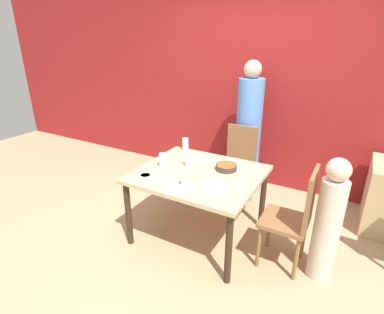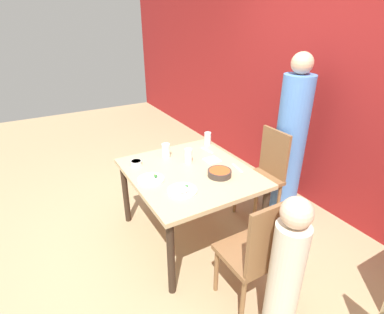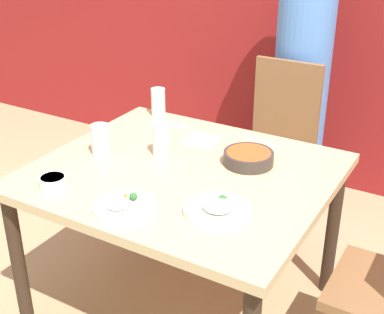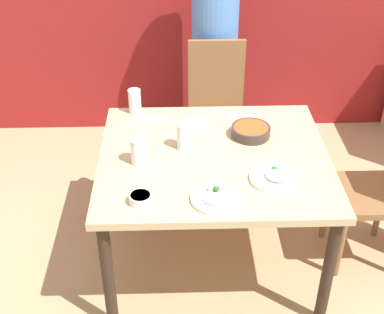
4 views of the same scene
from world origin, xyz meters
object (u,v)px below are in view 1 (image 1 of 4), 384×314
(chair_adult_spot, at_px, (238,163))
(bowl_curry, at_px, (226,167))
(chair_child_spot, at_px, (294,216))
(person_child, at_px, (328,223))
(person_adult, at_px, (248,134))
(plate_rice_adult, at_px, (215,187))
(glass_water_tall, at_px, (163,160))

(chair_adult_spot, xyz_separation_m, bowl_curry, (0.13, -0.69, 0.24))
(chair_child_spot, height_order, person_child, person_child)
(person_adult, bearing_deg, bowl_curry, -82.45)
(chair_child_spot, xyz_separation_m, person_child, (0.27, -0.00, 0.02))
(plate_rice_adult, bearing_deg, chair_child_spot, 19.58)
(chair_child_spot, bearing_deg, person_child, 90.00)
(person_child, relative_size, bowl_curry, 5.27)
(person_child, distance_m, bowl_curry, 1.04)
(person_child, bearing_deg, bowl_curry, 169.92)
(person_child, bearing_deg, plate_rice_adult, -165.86)
(person_adult, relative_size, plate_rice_adult, 7.11)
(chair_adult_spot, bearing_deg, glass_water_tall, -116.68)
(chair_adult_spot, distance_m, bowl_curry, 0.74)
(bowl_curry, bearing_deg, chair_adult_spot, 101.06)
(person_child, xyz_separation_m, plate_rice_adult, (-0.93, -0.24, 0.21))
(person_child, height_order, bowl_curry, person_child)
(bowl_curry, distance_m, plate_rice_adult, 0.42)
(person_adult, distance_m, plate_rice_adult, 1.44)
(chair_adult_spot, bearing_deg, plate_rice_adult, -79.54)
(person_adult, bearing_deg, person_child, -46.29)
(person_child, distance_m, glass_water_tall, 1.62)
(chair_adult_spot, bearing_deg, person_adult, 90.00)
(chair_adult_spot, xyz_separation_m, chair_child_spot, (0.86, -0.86, 0.00))
(bowl_curry, bearing_deg, person_adult, 97.55)
(person_adult, distance_m, glass_water_tall, 1.34)
(chair_child_spot, xyz_separation_m, bowl_curry, (-0.73, 0.18, 0.24))
(person_adult, xyz_separation_m, plate_rice_adult, (0.20, -1.42, -0.06))
(person_adult, bearing_deg, chair_child_spot, -54.00)
(glass_water_tall, bearing_deg, plate_rice_adult, -14.45)
(person_adult, distance_m, person_child, 1.67)
(plate_rice_adult, bearing_deg, glass_water_tall, 165.55)
(person_child, distance_m, plate_rice_adult, 0.98)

